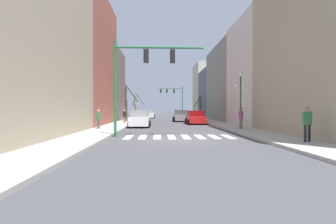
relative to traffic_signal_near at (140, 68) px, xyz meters
name	(u,v)px	position (x,y,z in m)	size (l,w,h in m)	color
ground_plane	(180,139)	(2.41, -1.59, -4.35)	(240.00, 240.00, 0.00)	#424247
sidewalk_left	(84,138)	(-3.13, -1.59, -4.28)	(2.57, 90.00, 0.15)	#ADA89E
sidewalk_right	(275,138)	(7.96, -1.59, -4.28)	(2.57, 90.00, 0.15)	#ADA89E
building_row_left	(73,65)	(-7.42, 9.76, 1.77)	(6.00, 34.92, 13.90)	tan
building_row_right	(240,82)	(12.24, 18.54, 1.10)	(6.00, 53.03, 11.68)	tan
crosswalk_stripes	(179,137)	(2.41, -0.22, -4.35)	(6.75, 2.60, 0.01)	white
traffic_signal_near	(140,68)	(0.00, 0.00, 0.00)	(5.68, 0.28, 6.07)	#236038
traffic_signal_far	(174,95)	(4.53, 41.14, 0.57)	(5.41, 0.28, 6.73)	#236038
street_lamp_right_corner	(241,89)	(7.96, 4.84, -0.93)	(0.95, 0.36, 4.64)	#1E4C2D
car_parked_left_mid	(195,118)	(5.48, 14.13, -3.60)	(2.13, 4.66, 1.59)	red
car_driving_away_lane	(140,119)	(-0.68, 9.04, -3.58)	(2.08, 4.11, 1.65)	white
car_parked_left_near	(180,116)	(4.23, 20.60, -3.58)	(2.00, 4.51, 1.66)	gray
car_parked_left_far	(149,114)	(-0.65, 34.26, -3.58)	(2.14, 4.23, 1.67)	white
pedestrian_waiting_at_curb	(241,116)	(7.83, 4.31, -3.17)	(0.58, 0.60, 1.74)	#7A705B
pedestrian_crossing_street	(307,121)	(8.41, -4.17, -3.16)	(0.72, 0.40, 1.76)	black
pedestrian_near_right_corner	(124,115)	(-2.82, 13.87, -3.27)	(0.31, 0.66, 1.57)	#7A705B
pedestrian_on_left_sidewalk	(98,117)	(-3.78, 4.99, -3.27)	(0.28, 0.68, 1.57)	#4C4C51
street_tree_right_mid	(136,107)	(-2.84, 29.97, -2.25)	(2.10, 1.20, 4.55)	brown
street_tree_right_near	(200,107)	(8.34, 28.42, -2.16)	(1.39, 2.74, 4.14)	brown
street_tree_right_far	(127,105)	(-3.16, 18.72, -2.01)	(2.19, 2.56, 4.95)	#473828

